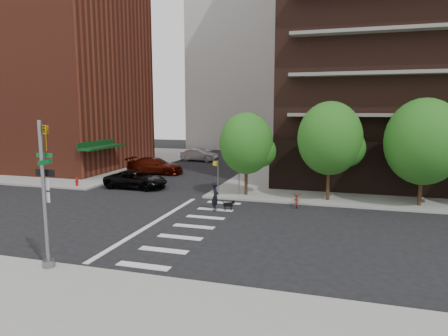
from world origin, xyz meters
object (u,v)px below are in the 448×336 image
(fire_hydrant, at_px, (77,181))
(parked_car_black, at_px, (136,180))
(traffic_signal, at_px, (46,206))
(parked_car_maroon, at_px, (155,166))
(dog_walker, at_px, (215,196))
(parked_car_silver, at_px, (199,155))
(scooter, at_px, (297,199))

(fire_hydrant, distance_m, parked_car_black, 5.08)
(traffic_signal, bearing_deg, parked_car_maroon, 106.29)
(parked_car_black, bearing_deg, dog_walker, -120.33)
(parked_car_silver, bearing_deg, fire_hydrant, 172.61)
(scooter, height_order, dog_walker, dog_walker)
(parked_car_maroon, bearing_deg, scooter, -125.24)
(parked_car_maroon, relative_size, dog_walker, 3.10)
(traffic_signal, bearing_deg, fire_hydrant, 123.26)
(parked_car_maroon, height_order, scooter, parked_car_maroon)
(fire_hydrant, height_order, scooter, scooter)
(traffic_signal, distance_m, dog_walker, 12.00)
(parked_car_black, distance_m, parked_car_maroon, 7.57)
(parked_car_silver, xyz_separation_m, dog_walker, (9.59, -23.33, 0.14))
(traffic_signal, relative_size, parked_car_black, 1.14)
(traffic_signal, relative_size, dog_walker, 3.22)
(parked_car_maroon, distance_m, dog_walker, 16.31)
(parked_car_silver, bearing_deg, scooter, -140.66)
(fire_hydrant, bearing_deg, parked_car_silver, 78.46)
(scooter, bearing_deg, dog_walker, -159.33)
(scooter, bearing_deg, parked_car_silver, 117.77)
(fire_hydrant, height_order, parked_car_maroon, parked_car_maroon)
(parked_car_black, bearing_deg, traffic_signal, -162.23)
(parked_car_silver, distance_m, dog_walker, 25.23)
(fire_hydrant, bearing_deg, scooter, -4.01)
(parked_car_maroon, bearing_deg, parked_car_black, -168.53)
(traffic_signal, xyz_separation_m, dog_walker, (3.52, 11.33, -1.77))
(traffic_signal, xyz_separation_m, scooter, (8.50, 13.99, -2.22))
(parked_car_silver, bearing_deg, traffic_signal, -165.91)
(parked_car_maroon, height_order, dog_walker, dog_walker)
(fire_hydrant, bearing_deg, traffic_signal, -56.74)
(parked_car_maroon, height_order, parked_car_silver, parked_car_maroon)
(parked_car_black, relative_size, dog_walker, 2.83)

